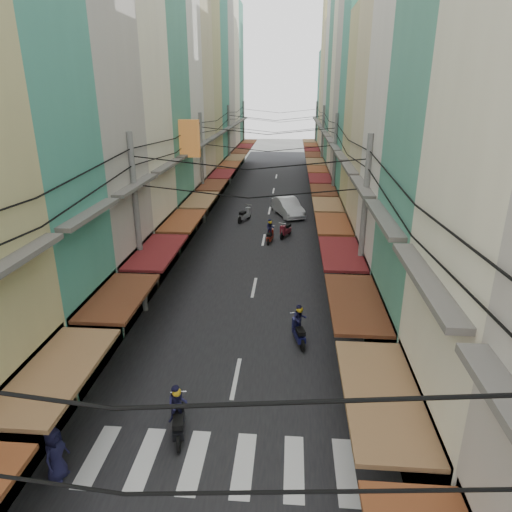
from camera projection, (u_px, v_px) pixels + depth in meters
The scene contains 15 objects.
ground at pixel (242, 349), 18.37m from camera, with size 160.00×160.00×0.00m, color slate.
road at pixel (268, 217), 37.06m from camera, with size 10.00×80.00×0.02m, color black.
sidewalk_left at pixel (190, 215), 37.53m from camera, with size 3.00×80.00×0.06m, color slate.
sidewalk_right at pixel (349, 218), 36.58m from camera, with size 3.00×80.00×0.06m, color slate.
crosswalk at pixel (219, 463), 12.75m from camera, with size 7.55×2.40×0.01m.
building_row_left at pixel (151, 89), 31.04m from camera, with size 7.80×67.67×23.70m.
building_row_right at pixel (387, 95), 29.89m from camera, with size 7.80×68.98×22.59m.
utility_poles at pixel (265, 141), 30.12m from camera, with size 10.20×66.13×8.20m.
white_car at pixel (288, 216), 37.46m from camera, with size 5.14×2.01×1.81m, color silver.
bicycle at pixel (438, 367), 17.16m from camera, with size 0.60×1.61×1.11m, color black.
moving_scooters at pixel (260, 273), 24.58m from camera, with size 4.52×25.34×1.75m.
parked_scooters at pixel (371, 401), 14.56m from camera, with size 12.88×16.28×1.00m.
pedestrians at pixel (143, 301), 20.12m from camera, with size 14.38×19.17×2.16m.
market_umbrella at pixel (440, 352), 14.55m from camera, with size 2.11×2.11×2.22m.
traffic_sign at pixel (449, 410), 11.48m from camera, with size 0.10×0.68×3.09m.
Camera 1 is at (1.82, -15.83, 9.89)m, focal length 32.00 mm.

